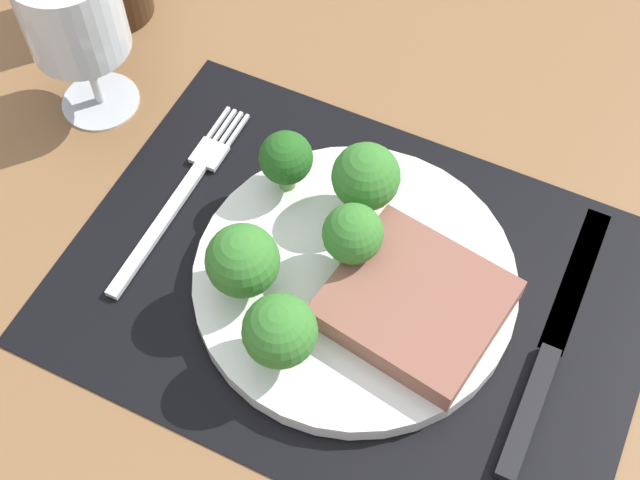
{
  "coord_description": "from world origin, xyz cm",
  "views": [
    {
      "loc": [
        10.56,
        -27.89,
        53.92
      ],
      "look_at": [
        -3.51,
        1.54,
        1.9
      ],
      "focal_mm": 47.29,
      "sensor_mm": 36.0,
      "label": 1
    }
  ],
  "objects_px": {
    "steak": "(416,303)",
    "knife": "(548,356)",
    "wine_glass": "(74,18)",
    "fork": "(181,194)",
    "plate": "(355,280)"
  },
  "relations": [
    {
      "from": "steak",
      "to": "knife",
      "type": "distance_m",
      "value": 0.1
    },
    {
      "from": "fork",
      "to": "wine_glass",
      "type": "bearing_deg",
      "value": 153.2
    },
    {
      "from": "steak",
      "to": "wine_glass",
      "type": "height_order",
      "value": "wine_glass"
    },
    {
      "from": "wine_glass",
      "to": "steak",
      "type": "bearing_deg",
      "value": -14.0
    },
    {
      "from": "plate",
      "to": "steak",
      "type": "distance_m",
      "value": 0.05
    },
    {
      "from": "fork",
      "to": "knife",
      "type": "distance_m",
      "value": 0.3
    },
    {
      "from": "steak",
      "to": "knife",
      "type": "xyz_separation_m",
      "value": [
        0.1,
        0.01,
        -0.02
      ]
    },
    {
      "from": "fork",
      "to": "wine_glass",
      "type": "height_order",
      "value": "wine_glass"
    },
    {
      "from": "plate",
      "to": "knife",
      "type": "bearing_deg",
      "value": 2.11
    },
    {
      "from": "plate",
      "to": "steak",
      "type": "relative_size",
      "value": 2.07
    },
    {
      "from": "fork",
      "to": "knife",
      "type": "relative_size",
      "value": 0.83
    },
    {
      "from": "plate",
      "to": "fork",
      "type": "distance_m",
      "value": 0.15
    },
    {
      "from": "plate",
      "to": "knife",
      "type": "relative_size",
      "value": 1.01
    },
    {
      "from": "steak",
      "to": "wine_glass",
      "type": "distance_m",
      "value": 0.33
    },
    {
      "from": "steak",
      "to": "knife",
      "type": "height_order",
      "value": "steak"
    }
  ]
}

